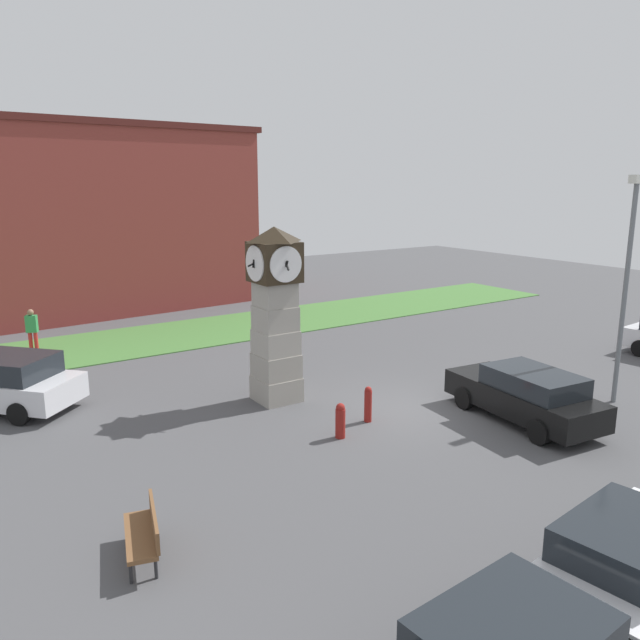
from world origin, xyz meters
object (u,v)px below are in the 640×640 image
object	(u,v)px
clock_tower	(275,312)
car_silver_hatch	(525,394)
bollard_near_tower	(368,404)
street_lamp_near_road	(627,276)
car_far_lot	(0,382)
bollard_mid_row	(340,420)
bench	(145,531)
car_near_tower	(634,563)
pedestrian_near_bench	(32,328)

from	to	relation	value
clock_tower	car_silver_hatch	world-z (taller)	clock_tower
bollard_near_tower	street_lamp_near_road	size ratio (longest dim) A/B	0.15
car_far_lot	bollard_mid_row	bearing A→B (deg)	-45.90
car_far_lot	street_lamp_near_road	distance (m)	18.21
bench	street_lamp_near_road	world-z (taller)	street_lamp_near_road
car_near_tower	bench	world-z (taller)	car_near_tower
bollard_mid_row	car_far_lot	xyz separation A→B (m)	(-6.90, 7.12, 0.35)
bollard_near_tower	car_near_tower	distance (m)	8.39
clock_tower	car_far_lot	world-z (taller)	clock_tower
car_far_lot	pedestrian_near_bench	bearing A→B (deg)	72.34
car_near_tower	car_silver_hatch	size ratio (longest dim) A/B	0.88
clock_tower	car_silver_hatch	xyz separation A→B (m)	(4.80, -5.24, -1.93)
car_silver_hatch	car_near_tower	bearing A→B (deg)	-130.05
bollard_mid_row	car_far_lot	world-z (taller)	car_far_lot
car_silver_hatch	bollard_near_tower	bearing A→B (deg)	146.71
car_far_lot	bollard_near_tower	bearing A→B (deg)	-39.16
car_far_lot	car_silver_hatch	size ratio (longest dim) A/B	1.01
pedestrian_near_bench	bollard_near_tower	bearing A→B (deg)	-62.97
pedestrian_near_bench	car_silver_hatch	bearing A→B (deg)	-56.11
bollard_near_tower	clock_tower	bearing A→B (deg)	112.87
clock_tower	car_far_lot	xyz separation A→B (m)	(-6.95, 3.77, -1.88)
clock_tower	car_silver_hatch	bearing A→B (deg)	-47.49
clock_tower	pedestrian_near_bench	size ratio (longest dim) A/B	2.97
car_near_tower	bollard_mid_row	bearing A→B (deg)	89.12
car_near_tower	car_silver_hatch	bearing A→B (deg)	49.95
bench	pedestrian_near_bench	xyz separation A→B (m)	(0.80, 15.25, 0.48)
car_near_tower	car_far_lot	xyz separation A→B (m)	(-6.78, 14.93, 0.04)
bollard_near_tower	car_far_lot	xyz separation A→B (m)	(-8.17, 6.65, 0.31)
bollard_mid_row	car_far_lot	bearing A→B (deg)	134.10
clock_tower	bollard_mid_row	xyz separation A→B (m)	(-0.05, -3.35, -2.23)
bollard_mid_row	bench	world-z (taller)	bollard_mid_row
car_silver_hatch	bench	world-z (taller)	car_silver_hatch
car_near_tower	car_far_lot	distance (m)	16.40
car_near_tower	street_lamp_near_road	world-z (taller)	street_lamp_near_road
bollard_mid_row	car_silver_hatch	distance (m)	5.22
car_near_tower	pedestrian_near_bench	bearing A→B (deg)	103.45
bollard_mid_row	car_near_tower	bearing A→B (deg)	-90.88
clock_tower	street_lamp_near_road	size ratio (longest dim) A/B	0.78
clock_tower	pedestrian_near_bench	bearing A→B (deg)	118.23
car_near_tower	street_lamp_near_road	distance (m)	10.49
bollard_mid_row	street_lamp_near_road	world-z (taller)	street_lamp_near_road
clock_tower	car_far_lot	distance (m)	8.13
bollard_near_tower	car_silver_hatch	world-z (taller)	car_silver_hatch
clock_tower	bench	xyz separation A→B (m)	(-5.92, -5.72, -2.17)
bollard_near_tower	car_near_tower	bearing A→B (deg)	-99.52
bench	pedestrian_near_bench	bearing A→B (deg)	86.99
car_far_lot	pedestrian_near_bench	xyz separation A→B (m)	(1.83, 5.76, 0.19)
pedestrian_near_bench	street_lamp_near_road	xyz separation A→B (m)	(13.40, -15.28, 2.80)
pedestrian_near_bench	bollard_mid_row	bearing A→B (deg)	-68.53
car_near_tower	street_lamp_near_road	size ratio (longest dim) A/B	0.62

